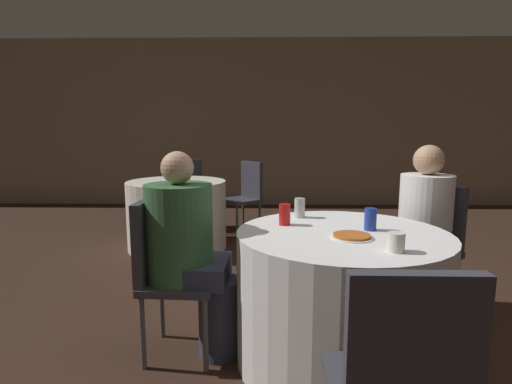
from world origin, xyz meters
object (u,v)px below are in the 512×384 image
chair_near_northeast (430,237)px  chair_near_south (401,378)px  chair_far_northeast (246,191)px  soda_can_silver (300,208)px  soda_can_red (285,215)px  soda_can_blue (370,219)px  pizza_plate_near (352,236)px  table_far (177,214)px  person_white_shirt (419,231)px  bottle_far (168,172)px  table_near (340,297)px  chair_near_west (164,263)px  chair_far_north (187,187)px  person_green_jacket (190,252)px

chair_near_northeast → chair_near_south: (-0.75, -1.63, 0.00)m
chair_far_northeast → chair_near_northeast: bearing=173.8°
soda_can_silver → soda_can_red: bearing=-117.1°
soda_can_red → soda_can_blue: 0.48m
pizza_plate_near → table_far: bearing=121.5°
person_white_shirt → pizza_plate_near: (-0.60, -0.66, 0.14)m
table_far → soda_can_red: size_ratio=8.76×
soda_can_silver → bottle_far: bearing=126.4°
chair_near_south → pizza_plate_near: (0.03, 0.87, 0.21)m
soda_can_red → soda_can_blue: size_ratio=1.00×
chair_near_northeast → bottle_far: size_ratio=4.06×
pizza_plate_near → bottle_far: 2.59m
chair_near_northeast → soda_can_silver: chair_near_northeast is taller
table_far → chair_near_south: (1.37, -3.15, 0.17)m
table_near → soda_can_silver: 0.60m
chair_near_northeast → person_white_shirt: (-0.12, -0.10, 0.07)m
soda_can_silver → bottle_far: (-1.23, 1.66, 0.05)m
pizza_plate_near → soda_can_silver: 0.53m
soda_can_red → soda_can_blue: same height
chair_near_south → chair_near_west: same height
chair_near_south → soda_can_red: (-0.30, 1.15, 0.26)m
soda_can_red → chair_near_northeast: bearing=24.8°
table_near → bottle_far: 2.52m
soda_can_red → bottle_far: (-1.12, 1.87, 0.05)m
chair_far_north → pizza_plate_near: 3.55m
chair_near_west → pizza_plate_near: bearing=83.5°
person_green_jacket → bottle_far: (-0.59, 1.98, 0.24)m
table_near → person_green_jacket: (-0.83, 0.04, 0.24)m
table_far → pizza_plate_near: bearing=-58.5°
table_near → chair_near_south: chair_near_south is taller
pizza_plate_near → soda_can_red: 0.43m
table_near → table_far: same height
chair_far_north → chair_near_south: bearing=105.3°
table_near → pizza_plate_near: (0.03, -0.12, 0.38)m
chair_near_west → chair_near_south: bearing=46.2°
person_white_shirt → chair_near_west: bearing=66.2°
chair_far_north → person_green_jacket: (0.61, -3.07, 0.07)m
chair_near_south → pizza_plate_near: bearing=88.3°
table_far → soda_can_blue: size_ratio=8.76×
chair_near_south → soda_can_blue: size_ratio=7.40×
chair_far_northeast → bottle_far: (-0.78, -0.74, 0.31)m
table_far → chair_near_northeast: size_ratio=1.18×
chair_near_west → bottle_far: 2.05m
chair_far_northeast → soda_can_blue: 2.85m
chair_far_northeast → pizza_plate_near: (0.67, -2.89, 0.21)m
chair_near_northeast → person_green_jacket: size_ratio=0.77×
table_far → soda_can_blue: 2.65m
table_far → chair_near_northeast: (2.12, -1.52, 0.17)m
chair_near_south → soda_can_red: 1.21m
soda_can_silver → chair_near_northeast: bearing=16.6°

